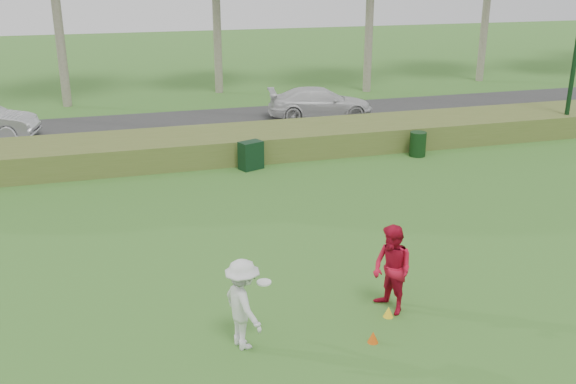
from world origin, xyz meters
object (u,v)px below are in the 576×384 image
object	(u,v)px
cone_yellow	(388,312)
trash_bin	(418,144)
utility_cabinet	(251,155)
car_right	(320,103)
player_white	(243,304)
player_red	(392,270)
cone_orange	(373,337)

from	to	relation	value
cone_yellow	trash_bin	xyz separation A→B (m)	(5.91, 10.32, 0.34)
utility_cabinet	car_right	distance (m)	8.13
cone_yellow	utility_cabinet	world-z (taller)	utility_cabinet
player_white	car_right	xyz separation A→B (m)	(7.43, 17.24, -0.12)
cone_yellow	car_right	world-z (taller)	car_right
car_right	player_red	bearing A→B (deg)	175.89
car_right	trash_bin	bearing A→B (deg)	-157.26
cone_orange	trash_bin	distance (m)	12.90
player_white	cone_yellow	distance (m)	3.13
cone_orange	trash_bin	xyz separation A→B (m)	(6.58, 11.09, 0.34)
cone_orange	car_right	xyz separation A→B (m)	(5.08, 17.82, 0.64)
cone_yellow	cone_orange	bearing A→B (deg)	-130.97
cone_orange	cone_yellow	bearing A→B (deg)	49.03
player_red	cone_yellow	xyz separation A→B (m)	(-0.14, -0.22, -0.82)
utility_cabinet	trash_bin	bearing A→B (deg)	-23.28
cone_yellow	player_red	bearing A→B (deg)	58.57
utility_cabinet	trash_bin	xyz separation A→B (m)	(6.30, -0.16, -0.04)
trash_bin	car_right	xyz separation A→B (m)	(-1.50, 6.72, 0.30)
player_white	player_red	xyz separation A→B (m)	(3.16, 0.42, 0.06)
player_red	cone_yellow	distance (m)	0.86
cone_yellow	utility_cabinet	xyz separation A→B (m)	(-0.39, 10.48, 0.38)
player_white	utility_cabinet	distance (m)	11.01
car_right	player_white	bearing A→B (deg)	166.81
player_white	trash_bin	world-z (taller)	player_white
cone_orange	player_red	bearing A→B (deg)	50.97
player_white	player_red	size ratio (longest dim) A/B	0.94
utility_cabinet	car_right	bearing A→B (deg)	32.01
player_red	utility_cabinet	size ratio (longest dim) A/B	1.90
utility_cabinet	trash_bin	size ratio (longest dim) A/B	1.08
utility_cabinet	trash_bin	world-z (taller)	utility_cabinet
cone_orange	trash_bin	size ratio (longest dim) A/B	0.25
player_white	cone_yellow	bearing A→B (deg)	-101.69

